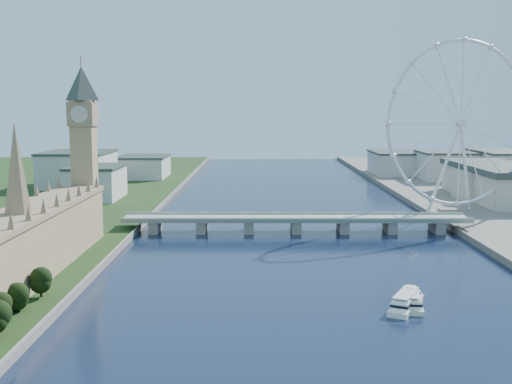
{
  "coord_description": "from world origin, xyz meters",
  "views": [
    {
      "loc": [
        -24.54,
        -103.19,
        78.3
      ],
      "look_at": [
        -25.3,
        210.0,
        37.45
      ],
      "focal_mm": 45.0,
      "sensor_mm": 36.0,
      "label": 1
    }
  ],
  "objects": [
    {
      "name": "parliament_range",
      "position": [
        -128.0,
        170.0,
        18.48
      ],
      "size": [
        24.0,
        200.0,
        70.0
      ],
      "color": "tan",
      "rests_on": "ground"
    },
    {
      "name": "big_ben",
      "position": [
        -128.0,
        278.0,
        66.57
      ],
      "size": [
        20.02,
        20.02,
        110.0
      ],
      "color": "tan",
      "rests_on": "ground"
    },
    {
      "name": "westminster_bridge",
      "position": [
        0.0,
        300.0,
        6.63
      ],
      "size": [
        220.0,
        22.0,
        9.5
      ],
      "color": "gray",
      "rests_on": "ground"
    },
    {
      "name": "london_eye",
      "position": [
        119.98,
        355.08,
        67.52
      ],
      "size": [
        113.6,
        39.12,
        124.3
      ],
      "color": "silver",
      "rests_on": "ground"
    },
    {
      "name": "county_hall",
      "position": [
        175.0,
        430.0,
        0.0
      ],
      "size": [
        54.0,
        144.0,
        35.0
      ],
      "primitive_type": null,
      "color": "beige",
      "rests_on": "ground"
    },
    {
      "name": "city_skyline",
      "position": [
        39.22,
        560.08,
        16.96
      ],
      "size": [
        505.0,
        280.0,
        32.0
      ],
      "color": "beige",
      "rests_on": "ground"
    },
    {
      "name": "tour_boat_near",
      "position": [
        36.95,
        144.59,
        0.0
      ],
      "size": [
        10.81,
        29.14,
        6.27
      ],
      "primitive_type": null,
      "rotation": [
        0.0,
        0.0,
        -0.13
      ],
      "color": "#EDE7C5",
      "rests_on": "ground"
    },
    {
      "name": "tour_boat_far",
      "position": [
        33.96,
        141.73,
        0.0
      ],
      "size": [
        21.23,
        31.71,
        6.96
      ],
      "primitive_type": null,
      "rotation": [
        0.0,
        0.0,
        -0.46
      ],
      "color": "white",
      "rests_on": "ground"
    }
  ]
}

